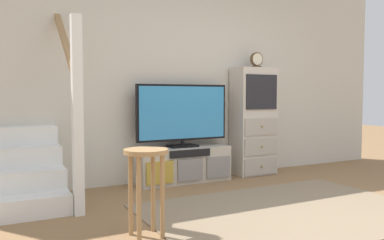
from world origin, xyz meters
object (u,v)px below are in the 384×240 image
(media_console, at_px, (184,165))
(side_cabinet, at_px, (254,122))
(television, at_px, (183,114))
(desk_clock, at_px, (257,60))
(bar_stool_near, at_px, (146,171))

(media_console, bearing_deg, side_cabinet, 0.54)
(television, distance_m, desk_clock, 1.32)
(side_cabinet, relative_size, desk_clock, 6.95)
(television, xyz_separation_m, bar_stool_near, (-1.10, -1.62, -0.35))
(media_console, bearing_deg, bar_stool_near, -124.76)
(desk_clock, bearing_deg, side_cabinet, 151.52)
(media_console, height_order, bar_stool_near, bar_stool_near)
(side_cabinet, height_order, bar_stool_near, side_cabinet)
(media_console, bearing_deg, desk_clock, -0.24)
(television, xyz_separation_m, desk_clock, (1.11, -0.03, 0.71))
(desk_clock, bearing_deg, bar_stool_near, -144.36)
(television, relative_size, side_cabinet, 0.83)
(media_console, xyz_separation_m, television, (0.00, 0.02, 0.64))
(media_console, height_order, desk_clock, desk_clock)
(television, bearing_deg, bar_stool_near, -124.36)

